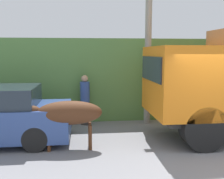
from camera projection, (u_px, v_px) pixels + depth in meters
ground_plane at (223, 156)px, 6.49m from camera, size 60.00×60.00×0.00m
hillside_embankment at (153, 74)px, 12.77m from camera, size 32.00×5.98×3.05m
building_backdrop at (49, 81)px, 10.71m from camera, size 5.69×2.70×2.75m
brown_cow at (68, 113)px, 6.85m from camera, size 2.07×0.63×1.29m
pedestrian_on_hill at (85, 97)px, 9.16m from camera, size 0.45×0.45×1.77m
utility_pole at (148, 32)px, 9.07m from camera, size 0.90×0.23×6.28m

